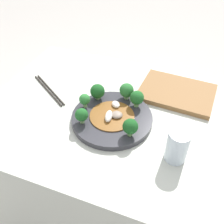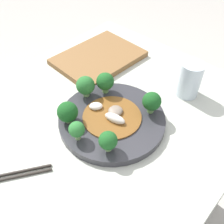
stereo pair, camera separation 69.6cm
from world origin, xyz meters
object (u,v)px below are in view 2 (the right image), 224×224
Objects in this scene: broccoli_north at (85,86)px; broccoli_southeast at (152,102)px; broccoli_southwest at (108,141)px; broccoli_west at (77,130)px; stirfry_center at (111,115)px; broccoli_northwest at (68,112)px; drinking_glass at (190,80)px; cutting_board at (99,58)px; broccoli_northeast at (105,82)px; plate at (112,120)px.

broccoli_north is 0.20m from broccoli_southeast.
broccoli_southwest is at bearing -118.97° from broccoli_north.
broccoli_west is 0.34× the size of stirfry_center.
broccoli_southeast reaches higher than broccoli_northwest.
drinking_glass is (0.24, -0.09, 0.03)m from stirfry_center.
broccoli_southwest is 0.36× the size of stirfry_center.
cutting_board is at bearing 47.73° from broccoli_southwest.
broccoli_southwest is 0.14m from broccoli_northwest.
drinking_glass is at bearing -44.13° from broccoli_northeast.
broccoli_northeast is at bearing 45.14° from broccoli_southwest.
broccoli_west is at bearing -143.48° from cutting_board.
broccoli_northwest is (-0.00, 0.14, -0.00)m from broccoli_southwest.
broccoli_northeast is at bearing -129.46° from cutting_board.
drinking_glass reaches higher than broccoli_north.
broccoli_northeast is (0.05, -0.03, 0.00)m from broccoli_north.
plate is 0.12m from broccoli_northwest.
stirfry_center is 0.26m from drinking_glass.
broccoli_southwest is 0.53× the size of drinking_glass.
broccoli_north and broccoli_northeast have the same top height.
broccoli_northwest reaches higher than cutting_board.
stirfry_center is (0.00, 0.00, 0.02)m from plate.
broccoli_southeast is (0.07, -0.18, 0.00)m from broccoli_north.
stirfry_center reaches higher than cutting_board.
broccoli_southeast is 0.21× the size of cutting_board.
broccoli_northwest is 0.38× the size of stirfry_center.
broccoli_west is 0.07m from broccoli_northwest.
stirfry_center is at bearing -127.71° from broccoli_northeast.
broccoli_north is at bearing 38.81° from broccoli_west.
broccoli_west is (-0.18, -0.07, -0.00)m from broccoli_northeast.
broccoli_west is 0.37m from drinking_glass.
broccoli_north reaches higher than cutting_board.
broccoli_north is at bearing 82.91° from stirfry_center.
broccoli_west is (-0.13, -0.10, -0.00)m from broccoli_north.
broccoli_southeast is at bearing -37.60° from stirfry_center.
plate is 0.13m from broccoli_north.
broccoli_northeast is 0.60× the size of drinking_glass.
plate is 0.12m from broccoli_west.
broccoli_west is at bearing 108.19° from broccoli_southwest.
broccoli_southwest is 0.17m from broccoli_southeast.
plate is 4.52× the size of broccoli_southeast.
broccoli_southeast is at bearing 0.55° from broccoli_southwest.
drinking_glass reaches higher than broccoli_southwest.
broccoli_northwest is at bearing 140.46° from stirfry_center.
cutting_board is (-0.05, 0.33, -0.04)m from drinking_glass.
plate is at bearing 143.84° from broccoli_southeast.
drinking_glass is (0.18, -0.17, -0.00)m from broccoli_northeast.
broccoli_southwest is at bearing -141.62° from stirfry_center.
broccoli_southeast is 1.04× the size of broccoli_northwest.
broccoli_northwest is (0.02, 0.06, 0.00)m from broccoli_west.
broccoli_northwest is (-0.18, 0.14, -0.00)m from broccoli_southeast.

